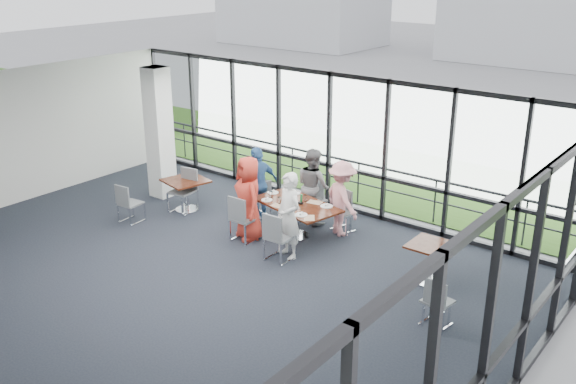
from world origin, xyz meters
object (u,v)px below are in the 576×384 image
Objects in this scene: diner_end at (258,184)px; chair_main_fr at (344,212)px; structural_column at (159,133)px; diner_near_right at (289,216)px; chair_main_nr at (280,237)px; diner_far_left at (313,186)px; side_table_left at (186,184)px; chair_spare_la at (131,203)px; diner_far_right at (342,198)px; chair_spare_lb at (182,192)px; diner_near_left at (249,198)px; chair_main_nl at (244,218)px; chair_main_fl at (315,200)px; main_table at (297,209)px; side_table_right at (431,251)px; chair_spare_r at (437,301)px; chair_main_end at (257,199)px.

chair_main_fr is at bearing 124.01° from diner_end.
structural_column reaches higher than diner_near_right.
diner_near_right is 1.78× the size of chair_main_nr.
diner_end reaches higher than diner_far_left.
side_table_left is 1.35m from chair_spare_la.
diner_near_right is at bearing 6.20° from chair_spare_la.
diner_far_right reaches higher than side_table_left.
chair_main_fr is 3.81m from chair_spare_lb.
diner_near_left reaches higher than diner_end.
diner_near_left reaches higher than chair_spare_la.
chair_main_fr is at bearing 26.66° from chair_spare_la.
chair_spare_la is at bearing -148.73° from diner_near_right.
diner_far_left reaches higher than side_table_left.
diner_far_left is at bearing 14.43° from diner_far_right.
diner_far_right is 2.10m from chair_main_nl.
chair_main_fl is at bearing 29.25° from side_table_left.
structural_column is 1.78× the size of diner_near_left.
diner_far_right is 1.86× the size of chair_spare_la.
chair_main_fl is at bearing 5.27° from chair_main_fr.
diner_end is at bearing -177.03° from main_table.
chair_spare_lb is at bearing -175.98° from side_table_right.
chair_main_fr is 0.99× the size of chair_spare_r.
diner_near_left is at bearing -171.77° from side_table_right.
chair_main_fl is at bearing -156.83° from chair_spare_lb.
chair_main_nl is at bearing -161.92° from diner_near_right.
side_table_left and side_table_right have the same top height.
chair_spare_r is at bearing -59.30° from side_table_right.
side_table_right is at bearing 100.35° from diner_end.
diner_end is (-1.70, 1.06, -0.02)m from diner_near_right.
diner_near_right is 2.31m from chair_main_end.
chair_spare_la is (-2.16, -1.86, -0.41)m from diner_end.
chair_main_nl is (3.39, -0.76, -1.11)m from structural_column.
side_table_left is 0.66× the size of diner_far_right.
diner_end is 2.13m from chair_main_nr.
diner_end reaches higher than diner_far_right.
side_table_right is 0.44× the size of diner_near_right.
diner_far_left is 1.83m from chair_main_nl.
diner_end is at bearing 171.41° from chair_spare_r.
chair_main_nr is 2.29m from chair_main_fl.
chair_main_nl is (-1.20, 0.03, -0.38)m from diner_near_right.
diner_near_left is (2.19, -0.27, 0.26)m from side_table_left.
diner_end is (2.90, 0.27, -0.75)m from structural_column.
chair_spare_la is at bearing -29.23° from chair_main_end.
main_table is 2.36× the size of chair_main_fr.
chair_main_nr reaches higher than chair_spare_la.
chair_main_fr is at bearing 117.99° from chair_main_end.
chair_main_fl is (-0.75, 1.94, -0.45)m from diner_near_right.
structural_column is 4.79m from chair_main_nr.
diner_far_right is 1.93× the size of chair_main_fl.
chair_main_nl reaches higher than chair_main_fl.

